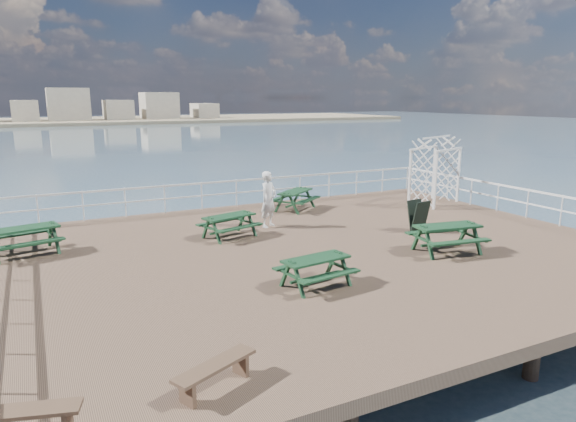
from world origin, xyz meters
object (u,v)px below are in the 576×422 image
(picnic_table_a, at_px, (23,235))
(picnic_table_d, at_px, (316,266))
(flat_bench_far, at_px, (22,417))
(flat_bench_near, at_px, (215,370))
(picnic_table_e, at_px, (447,233))
(trellis_arbor, at_px, (435,174))
(picnic_table_b, at_px, (229,221))
(picnic_table_c, at_px, (295,196))
(person, at_px, (269,199))

(picnic_table_a, height_order, picnic_table_d, picnic_table_a)
(flat_bench_far, bearing_deg, flat_bench_near, 16.45)
(picnic_table_d, distance_m, picnic_table_e, 4.78)
(picnic_table_d, xyz_separation_m, trellis_arbor, (9.23, 6.26, 0.74))
(flat_bench_far, height_order, trellis_arbor, trellis_arbor)
(picnic_table_b, relative_size, flat_bench_near, 1.35)
(picnic_table_c, bearing_deg, flat_bench_near, -159.00)
(picnic_table_a, distance_m, picnic_table_c, 9.83)
(picnic_table_d, height_order, flat_bench_near, picnic_table_d)
(flat_bench_far, bearing_deg, trellis_arbor, 47.88)
(picnic_table_a, height_order, flat_bench_near, picnic_table_a)
(picnic_table_b, bearing_deg, picnic_table_c, 20.06)
(picnic_table_c, distance_m, trellis_arbor, 6.00)
(trellis_arbor, bearing_deg, picnic_table_a, 160.87)
(picnic_table_a, xyz_separation_m, trellis_arbor, (15.40, 0.40, 0.68))
(picnic_table_e, xyz_separation_m, person, (-3.36, 5.03, 0.38))
(picnic_table_a, relative_size, trellis_arbor, 0.75)
(picnic_table_c, xyz_separation_m, flat_bench_near, (-7.01, -10.94, -0.24))
(picnic_table_e, distance_m, trellis_arbor, 7.18)
(picnic_table_c, bearing_deg, trellis_arbor, -51.21)
(picnic_table_b, xyz_separation_m, flat_bench_near, (-3.23, -8.20, -0.21))
(trellis_arbor, bearing_deg, picnic_table_c, 144.53)
(picnic_table_a, height_order, picnic_table_b, picnic_table_a)
(picnic_table_e, xyz_separation_m, trellis_arbor, (4.50, 5.56, 0.67))
(picnic_table_d, bearing_deg, trellis_arbor, 26.59)
(flat_bench_near, bearing_deg, picnic_table_c, 33.11)
(picnic_table_b, bearing_deg, flat_bench_far, -141.49)
(picnic_table_c, relative_size, picnic_table_e, 1.09)
(flat_bench_near, distance_m, trellis_arbor, 15.89)
(picnic_table_a, bearing_deg, flat_bench_near, -86.16)
(picnic_table_b, xyz_separation_m, flat_bench_far, (-5.86, -8.20, -0.20))
(picnic_table_a, relative_size, flat_bench_far, 1.41)
(flat_bench_far, distance_m, trellis_arbor, 18.07)
(trellis_arbor, bearing_deg, picnic_table_b, 166.66)
(picnic_table_b, bearing_deg, picnic_table_a, 156.11)
(picnic_table_b, bearing_deg, flat_bench_near, -127.46)
(picnic_table_d, relative_size, person, 0.93)
(flat_bench_near, bearing_deg, person, 36.78)
(picnic_table_e, xyz_separation_m, flat_bench_far, (-10.90, -3.85, -0.27))
(picnic_table_c, xyz_separation_m, trellis_arbor, (5.76, -1.53, 0.70))
(picnic_table_e, distance_m, person, 6.06)
(person, bearing_deg, picnic_table_e, -84.52)
(picnic_table_a, xyz_separation_m, picnic_table_b, (5.86, -0.82, -0.05))
(picnic_table_c, height_order, flat_bench_near, picnic_table_c)
(picnic_table_d, bearing_deg, picnic_table_a, 128.93)
(picnic_table_b, height_order, flat_bench_near, picnic_table_b)
(picnic_table_e, bearing_deg, picnic_table_c, 109.07)
(picnic_table_c, relative_size, picnic_table_d, 1.27)
(picnic_table_e, relative_size, flat_bench_near, 1.42)
(picnic_table_b, xyz_separation_m, picnic_table_d, (0.31, -5.04, -0.01))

